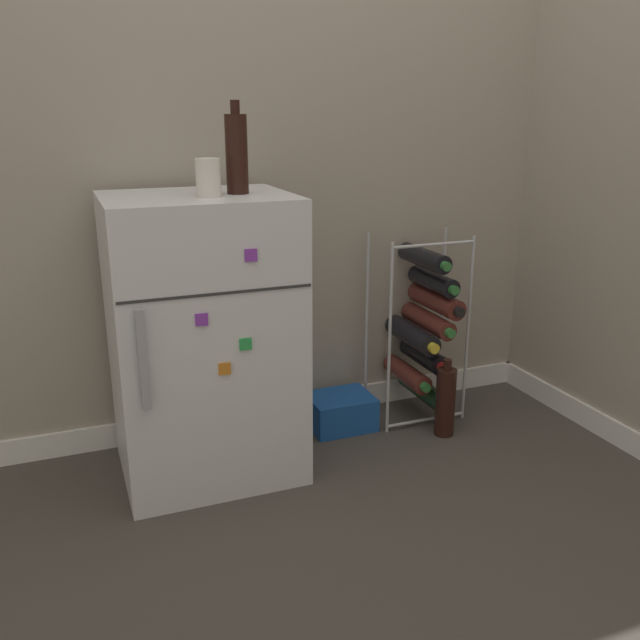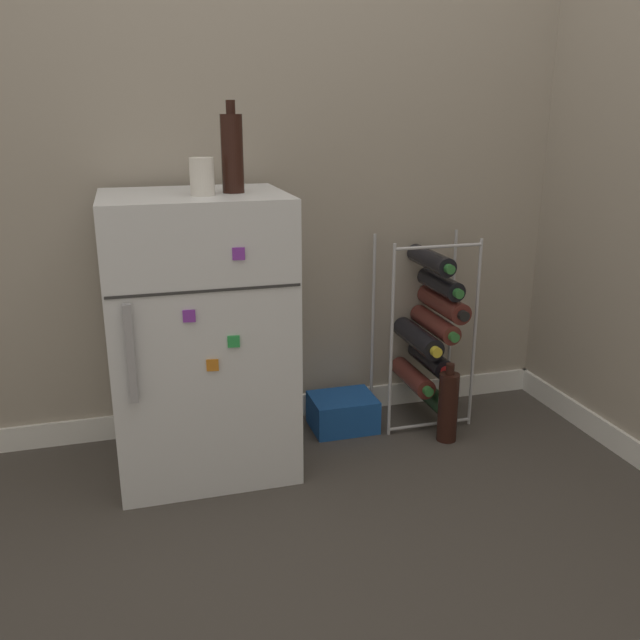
{
  "view_description": "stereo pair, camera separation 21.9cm",
  "coord_description": "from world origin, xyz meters",
  "views": [
    {
      "loc": [
        -0.85,
        -1.74,
        1.17
      ],
      "look_at": [
        -0.02,
        0.37,
        0.46
      ],
      "focal_mm": 38.0,
      "sensor_mm": 36.0,
      "label": 1
    },
    {
      "loc": [
        -0.64,
        -1.81,
        1.17
      ],
      "look_at": [
        -0.02,
        0.37,
        0.46
      ],
      "focal_mm": 38.0,
      "sensor_mm": 36.0,
      "label": 2
    }
  ],
  "objects": [
    {
      "name": "ground_plane",
      "position": [
        0.0,
        0.0,
        0.0
      ],
      "size": [
        14.0,
        14.0,
        0.0
      ],
      "primitive_type": "plane",
      "color": "#423D38"
    },
    {
      "name": "wall_back",
      "position": [
        0.0,
        0.62,
        1.24
      ],
      "size": [
        6.96,
        0.07,
        2.5
      ],
      "color": "#9E9384",
      "rests_on": "ground_plane"
    },
    {
      "name": "mini_fridge",
      "position": [
        -0.44,
        0.32,
        0.46
      ],
      "size": [
        0.57,
        0.5,
        0.93
      ],
      "color": "silver",
      "rests_on": "ground_plane"
    },
    {
      "name": "wine_rack",
      "position": [
        0.44,
        0.43,
        0.36
      ],
      "size": [
        0.35,
        0.33,
        0.73
      ],
      "color": "#B2B2B7",
      "rests_on": "ground_plane"
    },
    {
      "name": "soda_box",
      "position": [
        0.09,
        0.44,
        0.06
      ],
      "size": [
        0.24,
        0.19,
        0.13
      ],
      "color": "#194C9E",
      "rests_on": "ground_plane"
    },
    {
      "name": "fridge_top_cup",
      "position": [
        -0.42,
        0.25,
        0.98
      ],
      "size": [
        0.07,
        0.07,
        0.11
      ],
      "color": "silver",
      "rests_on": "mini_fridge"
    },
    {
      "name": "fridge_top_bottle",
      "position": [
        -0.32,
        0.3,
        1.05
      ],
      "size": [
        0.07,
        0.07,
        0.27
      ],
      "color": "black",
      "rests_on": "mini_fridge"
    },
    {
      "name": "loose_bottle_floor",
      "position": [
        0.43,
        0.24,
        0.13
      ],
      "size": [
        0.07,
        0.07,
        0.3
      ],
      "color": "black",
      "rests_on": "ground_plane"
    }
  ]
}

